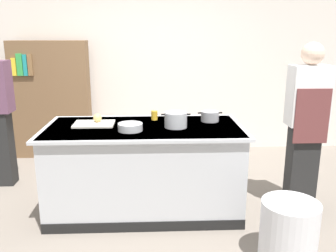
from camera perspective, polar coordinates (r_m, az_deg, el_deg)
The scene contains 12 objects.
ground_plane at distance 3.89m, azimuth -3.65°, elevation -13.02°, with size 10.00×10.00×0.00m, color slate.
back_wall at distance 5.55m, azimuth -3.50°, elevation 11.49°, with size 6.40×0.12×3.00m, color silver.
counter_island at distance 3.69m, azimuth -3.77°, elevation -6.62°, with size 1.98×0.98×0.90m.
cutting_board at distance 3.69m, azimuth -11.72°, elevation 0.32°, with size 0.40×0.28×0.02m, color silver.
onion at distance 3.71m, azimuth -11.19°, elevation 1.28°, with size 0.09×0.09×0.09m, color tan.
stock_pot at distance 3.51m, azimuth 1.24°, elevation 1.01°, with size 0.29×0.22×0.15m.
sauce_pan at distance 3.78m, azimuth 6.70°, elevation 1.56°, with size 0.25×0.19×0.11m.
mixing_bowl at distance 3.41m, azimuth -6.04°, elevation -0.16°, with size 0.24×0.24×0.07m, color #B7BABF.
juice_cup at distance 3.81m, azimuth -2.19°, elevation 1.72°, with size 0.07×0.07×0.10m, color yellow.
trash_bin at distance 3.13m, azimuth 18.69°, elevation -15.77°, with size 0.46×0.46×0.52m, color silver.
person_chef at distance 3.85m, azimuth 21.13°, elevation 0.31°, with size 0.38×0.25×1.72m.
bookshelf at distance 5.53m, azimuth -18.06°, elevation 4.02°, with size 1.10×0.31×1.70m.
Camera 1 is at (0.09, -3.44, 1.80)m, focal length 38.20 mm.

